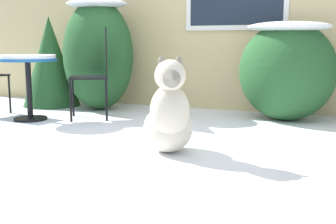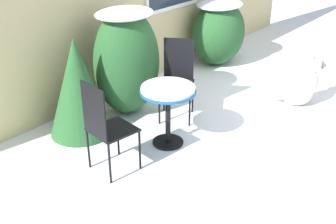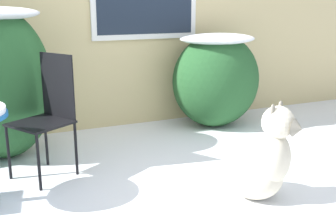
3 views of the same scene
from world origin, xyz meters
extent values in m
plane|color=white|center=(0.00, 0.00, 0.00)|extent=(16.00, 16.00, 0.00)
ellipsoid|color=#235128|center=(-1.23, 1.59, 0.70)|extent=(0.93, 0.78, 1.40)
ellipsoid|color=white|center=(-1.23, 1.59, 1.34)|extent=(0.79, 0.66, 0.12)
ellipsoid|color=#235128|center=(1.10, 1.71, 0.54)|extent=(1.05, 0.82, 1.09)
ellipsoid|color=white|center=(1.10, 1.71, 1.03)|extent=(0.90, 0.70, 0.12)
cone|color=#235128|center=(-2.02, 1.64, 0.60)|extent=(0.77, 0.77, 1.21)
cylinder|color=black|center=(-1.55, 0.64, 0.01)|extent=(0.37, 0.37, 0.03)
cylinder|color=black|center=(-1.55, 0.64, 0.34)|extent=(0.06, 0.06, 0.63)
cylinder|color=#195699|center=(-1.55, 0.64, 0.67)|extent=(0.63, 0.63, 0.03)
cylinder|color=white|center=(-1.55, 0.64, 0.71)|extent=(0.61, 0.61, 0.04)
cube|color=black|center=(-0.98, 0.97, 0.47)|extent=(0.58, 0.58, 0.02)
cube|color=black|center=(-0.81, 1.07, 0.75)|extent=(0.21, 0.34, 0.54)
cylinder|color=black|center=(-1.25, 1.03, 0.23)|extent=(0.02, 0.02, 0.46)
cylinder|color=black|center=(-1.05, 0.70, 0.23)|extent=(0.02, 0.02, 0.46)
cylinder|color=black|center=(-0.92, 1.23, 0.23)|extent=(0.02, 0.02, 0.46)
cylinder|color=black|center=(-0.72, 0.90, 0.23)|extent=(0.02, 0.02, 0.46)
cylinder|color=black|center=(-2.09, 0.92, 0.23)|extent=(0.02, 0.02, 0.46)
ellipsoid|color=beige|center=(0.41, -0.06, 0.19)|extent=(0.55, 0.58, 0.37)
ellipsoid|color=beige|center=(0.47, -0.18, 0.35)|extent=(0.39, 0.38, 0.41)
sphere|color=beige|center=(0.49, -0.21, 0.62)|extent=(0.23, 0.23, 0.23)
cone|color=gray|center=(0.55, -0.34, 0.60)|extent=(0.14, 0.12, 0.13)
ellipsoid|color=gray|center=(0.42, -0.22, 0.71)|extent=(0.06, 0.05, 0.11)
ellipsoid|color=gray|center=(0.53, -0.16, 0.71)|extent=(0.06, 0.05, 0.11)
ellipsoid|color=beige|center=(0.31, 0.12, 0.08)|extent=(0.17, 0.22, 0.07)
camera|label=1|loc=(1.64, -3.08, 0.86)|focal=45.00mm
camera|label=2|loc=(-4.86, -2.08, 2.58)|focal=45.00mm
camera|label=3|loc=(-1.36, -2.48, 1.44)|focal=45.00mm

